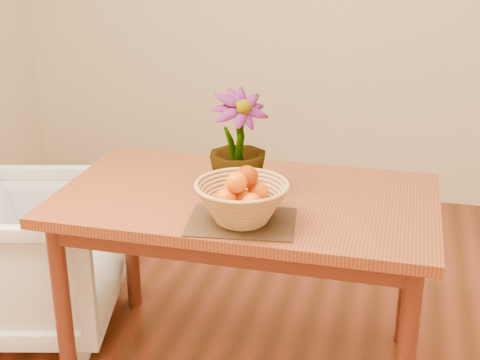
% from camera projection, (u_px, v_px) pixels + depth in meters
% --- Properties ---
extents(table, '(1.40, 0.80, 0.75)m').
position_uv_depth(table, '(246.00, 216.00, 2.51)').
color(table, brown).
rests_on(table, floor).
extents(placemat, '(0.39, 0.31, 0.01)m').
position_uv_depth(placemat, '(242.00, 222.00, 2.25)').
color(placemat, '#3D2616').
rests_on(placemat, table).
extents(wicker_basket, '(0.32, 0.32, 0.13)m').
position_uv_depth(wicker_basket, '(242.00, 204.00, 2.23)').
color(wicker_basket, tan).
rests_on(wicker_basket, placemat).
extents(orange_pile, '(0.16, 0.16, 0.14)m').
position_uv_depth(orange_pile, '(243.00, 189.00, 2.21)').
color(orange_pile, '#D24903').
rests_on(orange_pile, wicker_basket).
extents(potted_plant, '(0.30, 0.30, 0.39)m').
position_uv_depth(potted_plant, '(238.00, 144.00, 2.43)').
color(potted_plant, '#164F17').
rests_on(potted_plant, table).
extents(armchair, '(0.81, 0.84, 0.72)m').
position_uv_depth(armchair, '(32.00, 251.00, 2.90)').
color(armchair, gray).
rests_on(armchair, floor).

